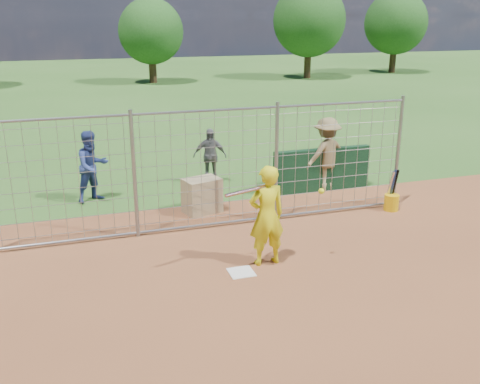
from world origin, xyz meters
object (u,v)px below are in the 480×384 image
object	(u,v)px
bystander_c	(326,154)
equipment_bin	(202,196)
batter	(267,216)
bystander_b	(210,156)
bucket_with_bats	(391,200)
bystander_a	(92,166)

from	to	relation	value
bystander_c	equipment_bin	xyz separation A→B (m)	(-3.42, -0.65, -0.54)
batter	bystander_b	world-z (taller)	batter
batter	equipment_bin	size ratio (longest dim) A/B	2.31
equipment_bin	bucket_with_bats	world-z (taller)	bucket_with_bats
equipment_bin	bucket_with_bats	distance (m)	4.36
equipment_bin	bucket_with_bats	size ratio (longest dim) A/B	0.82
batter	bystander_c	bearing A→B (deg)	-133.36
bystander_b	bucket_with_bats	distance (m)	4.81
bucket_with_bats	bystander_b	bearing A→B (deg)	135.98
batter	bystander_a	bearing A→B (deg)	-62.62
bystander_c	batter	bearing A→B (deg)	38.13
batter	bystander_c	size ratio (longest dim) A/B	0.98
bystander_b	equipment_bin	xyz separation A→B (m)	(-0.75, -2.11, -0.35)
bystander_a	bucket_with_bats	size ratio (longest dim) A/B	1.77
bystander_a	bucket_with_bats	xyz separation A→B (m)	(6.48, -2.81, -0.62)
batter	bucket_with_bats	xyz separation A→B (m)	(3.74, 1.73, -0.68)
bystander_b	batter	bearing A→B (deg)	-76.15
bystander_b	bystander_a	bearing A→B (deg)	-153.16
batter	bucket_with_bats	size ratio (longest dim) A/B	1.90
equipment_bin	batter	bearing A→B (deg)	-96.66
equipment_bin	bystander_a	bearing A→B (deg)	129.69
bystander_a	bucket_with_bats	bearing A→B (deg)	-51.31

